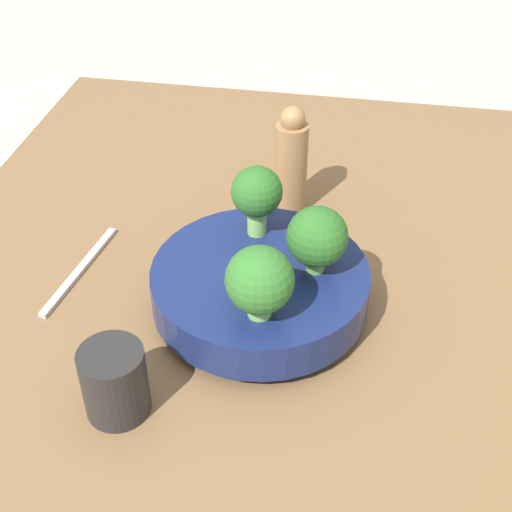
{
  "coord_description": "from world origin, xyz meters",
  "views": [
    {
      "loc": [
        0.6,
        0.1,
        0.63
      ],
      "look_at": [
        -0.01,
        -0.0,
        0.13
      ],
      "focal_mm": 50.0,
      "sensor_mm": 36.0,
      "label": 1
    }
  ],
  "objects_px": {
    "cup": "(115,382)",
    "pepper_mill": "(291,163)",
    "bowl": "(256,287)",
    "fork": "(80,270)"
  },
  "relations": [
    {
      "from": "bowl",
      "to": "cup",
      "type": "height_order",
      "value": "cup"
    },
    {
      "from": "cup",
      "to": "fork",
      "type": "height_order",
      "value": "cup"
    },
    {
      "from": "bowl",
      "to": "fork",
      "type": "distance_m",
      "value": 0.24
    },
    {
      "from": "fork",
      "to": "pepper_mill",
      "type": "bearing_deg",
      "value": 127.55
    },
    {
      "from": "bowl",
      "to": "fork",
      "type": "bearing_deg",
      "value": -97.29
    },
    {
      "from": "fork",
      "to": "cup",
      "type": "bearing_deg",
      "value": 30.79
    },
    {
      "from": "bowl",
      "to": "pepper_mill",
      "type": "relative_size",
      "value": 1.58
    },
    {
      "from": "cup",
      "to": "pepper_mill",
      "type": "distance_m",
      "value": 0.41
    },
    {
      "from": "cup",
      "to": "pepper_mill",
      "type": "bearing_deg",
      "value": 162.42
    },
    {
      "from": "cup",
      "to": "fork",
      "type": "relative_size",
      "value": 0.44
    }
  ]
}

